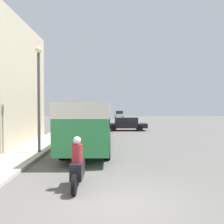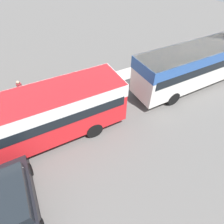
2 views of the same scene
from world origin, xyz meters
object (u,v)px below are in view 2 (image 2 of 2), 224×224
object	(u,v)px
bus_following	(20,120)
bus_third_in_line	(204,60)
pedestrian_walking_away	(22,91)
car_far_curb	(10,202)

from	to	relation	value
bus_following	bus_third_in_line	distance (m)	13.02
bus_following	pedestrian_walking_away	world-z (taller)	bus_following
pedestrian_walking_away	bus_third_in_line	bearing A→B (deg)	72.58
car_far_curb	pedestrian_walking_away	size ratio (longest dim) A/B	2.72
bus_following	bus_third_in_line	size ratio (longest dim) A/B	0.97
bus_following	car_far_curb	distance (m)	3.70
bus_third_in_line	car_far_curb	bearing A→B (deg)	-77.19
bus_third_in_line	pedestrian_walking_away	size ratio (longest dim) A/B	6.85
bus_third_in_line	pedestrian_walking_away	world-z (taller)	bus_third_in_line
bus_third_in_line	car_far_curb	xyz separation A→B (m)	(3.24, -14.25, -1.31)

